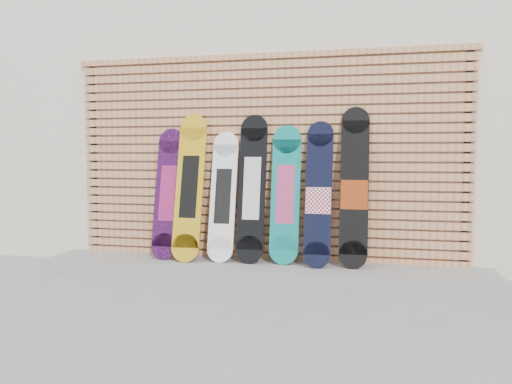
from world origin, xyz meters
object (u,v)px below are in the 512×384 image
snowboard_0 (168,193)px  snowboard_1 (190,187)px  snowboard_5 (319,194)px  snowboard_3 (252,188)px  snowboard_4 (285,194)px  snowboard_6 (354,188)px  snowboard_2 (223,196)px

snowboard_0 → snowboard_1: (0.26, -0.04, 0.08)m
snowboard_0 → snowboard_5: size_ratio=0.96×
snowboard_1 → snowboard_3: (0.67, 0.04, -0.01)m
snowboard_0 → snowboard_4: snowboard_4 is taller
snowboard_4 → snowboard_6: bearing=-1.7°
snowboard_2 → snowboard_5: size_ratio=0.93×
snowboard_2 → snowboard_3: snowboard_3 is taller
snowboard_1 → snowboard_5: (1.36, 0.01, -0.06)m
snowboard_2 → snowboard_5: 1.00m
snowboard_3 → snowboard_5: snowboard_3 is taller
snowboard_5 → snowboard_3: bearing=177.3°
snowboard_1 → snowboard_5: 1.37m
snowboard_2 → snowboard_4: snowboard_4 is taller
snowboard_0 → snowboard_2: (0.62, -0.00, -0.02)m
snowboard_2 → snowboard_6: 1.36m
snowboard_1 → snowboard_2: size_ratio=1.14×
snowboard_0 → snowboard_3: (0.93, 0.00, 0.07)m
snowboard_2 → snowboard_3: 0.32m
snowboard_3 → snowboard_5: 0.70m
snowboard_2 → snowboard_5: (1.00, -0.03, 0.04)m
snowboard_1 → snowboard_6: snowboard_6 is taller
snowboard_0 → snowboard_2: snowboard_0 is taller
snowboard_3 → snowboard_2: bearing=-178.7°
snowboard_0 → snowboard_2: bearing=-0.4°
snowboard_3 → snowboard_0: bearing=-179.8°
snowboard_0 → snowboard_4: 1.28m
snowboard_0 → snowboard_1: snowboard_1 is taller
snowboard_4 → snowboard_6: 0.70m
snowboard_6 → snowboard_0: bearing=180.0°
snowboard_3 → snowboard_5: bearing=-2.7°
snowboard_4 → snowboard_6: snowboard_6 is taller
snowboard_5 → snowboard_1: bearing=-179.8°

